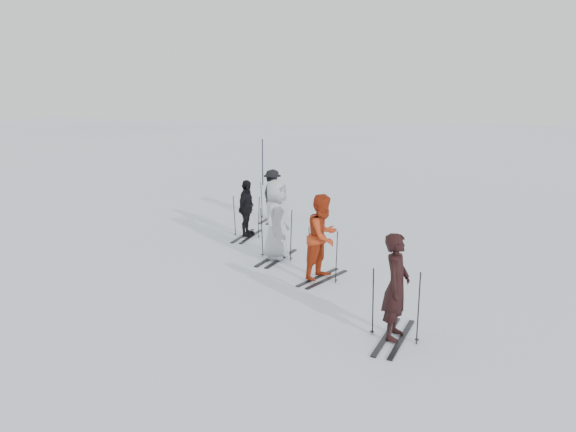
% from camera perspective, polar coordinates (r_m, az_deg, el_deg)
% --- Properties ---
extents(ground, '(120.00, 120.00, 0.00)m').
position_cam_1_polar(ground, '(13.51, -1.26, -5.03)').
color(ground, silver).
rests_on(ground, ground).
extents(skier_near_dark, '(0.51, 0.70, 1.80)m').
position_cam_1_polar(skier_near_dark, '(9.55, 10.93, -7.18)').
color(skier_near_dark, black).
rests_on(skier_near_dark, ground).
extents(skier_red, '(0.99, 1.11, 1.89)m').
position_cam_1_polar(skier_red, '(12.33, 3.57, -2.22)').
color(skier_red, '#A63112').
rests_on(skier_red, ground).
extents(skier_grey, '(0.73, 1.03, 1.96)m').
position_cam_1_polar(skier_grey, '(13.81, -1.20, -0.43)').
color(skier_grey, '#AAAFB4').
rests_on(skier_grey, ground).
extents(skier_uphill_left, '(0.40, 0.95, 1.61)m').
position_cam_1_polar(skier_uphill_left, '(15.97, -4.25, 0.70)').
color(skier_uphill_left, black).
rests_on(skier_uphill_left, ground).
extents(skier_uphill_far, '(0.64, 1.06, 1.60)m').
position_cam_1_polar(skier_uphill_far, '(18.17, -1.60, 2.16)').
color(skier_uphill_far, black).
rests_on(skier_uphill_far, ground).
extents(skis_near_dark, '(1.82, 1.11, 1.26)m').
position_cam_1_polar(skis_near_dark, '(9.64, 10.86, -8.72)').
color(skis_near_dark, black).
rests_on(skis_near_dark, ground).
extents(skis_red, '(1.81, 1.37, 1.18)m').
position_cam_1_polar(skis_red, '(12.42, 3.55, -3.81)').
color(skis_red, black).
rests_on(skis_red, ground).
extents(skis_grey, '(1.89, 1.15, 1.30)m').
position_cam_1_polar(skis_grey, '(13.88, -1.20, -1.75)').
color(skis_grey, black).
rests_on(skis_grey, ground).
extents(skis_uphill_left, '(1.68, 0.90, 1.22)m').
position_cam_1_polar(skis_uphill_left, '(16.01, -4.24, 0.01)').
color(skis_uphill_left, black).
rests_on(skis_uphill_left, ground).
extents(skis_uphill_far, '(1.74, 0.98, 1.24)m').
position_cam_1_polar(skis_uphill_far, '(18.20, -1.59, 1.61)').
color(skis_uphill_far, black).
rests_on(skis_uphill_far, ground).
extents(piste_marker, '(0.05, 0.05, 2.03)m').
position_cam_1_polar(piste_marker, '(24.82, -2.60, 5.49)').
color(piste_marker, black).
rests_on(piste_marker, ground).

